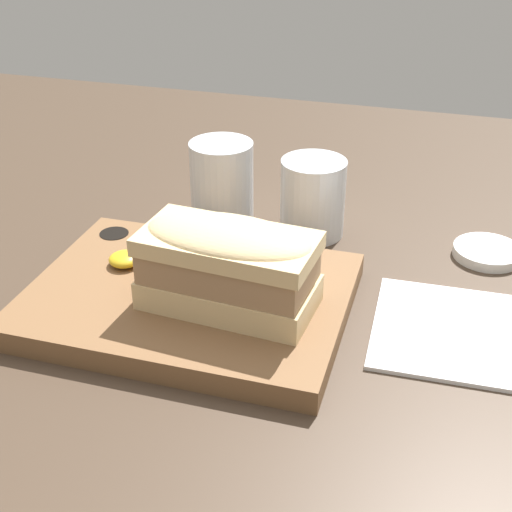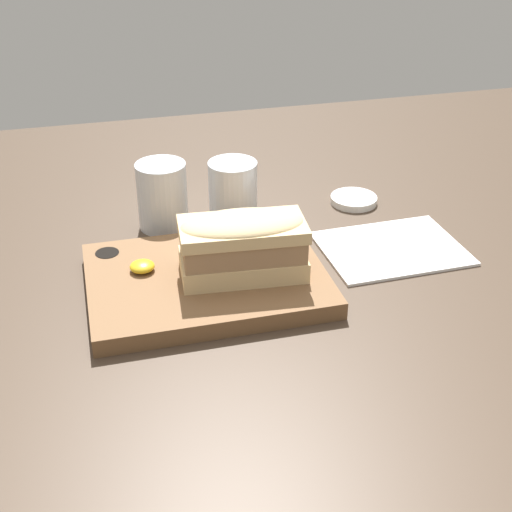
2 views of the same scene
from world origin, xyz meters
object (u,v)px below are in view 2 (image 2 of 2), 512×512
Objects in this scene: condiment_dish at (354,200)px; wine_glass at (233,193)px; napkin at (391,247)px; sandwich at (243,243)px; serving_board at (206,280)px; water_glass at (165,200)px.

wine_glass is at bearing 179.86° from condiment_dish.
wine_glass is 23.57cm from napkin.
sandwich is at bearing -99.39° from wine_glass.
serving_board is 17.70cm from water_glass.
sandwich reaches higher than napkin.
water_glass reaches higher than napkin.
sandwich is 29.44cm from condiment_dish.
water_glass reaches higher than serving_board.
condiment_dish is at bearing 88.73° from napkin.
water_glass is (-6.70, 18.66, -2.24)cm from sandwich.
serving_board is 1.51× the size of napkin.
sandwich is 1.62× the size of water_glass.
sandwich reaches higher than water_glass.
sandwich is 22.74cm from napkin.
wine_glass is 1.21× the size of condiment_dish.
sandwich is at bearing -138.85° from condiment_dish.
sandwich is (4.36, -1.38, 5.25)cm from serving_board.
serving_board is 25.98cm from napkin.
serving_board is at bearing -145.97° from condiment_dish.
water_glass is at bearing -179.33° from condiment_dish.
wine_glass is 18.88cm from condiment_dish.
sandwich is 2.20× the size of condiment_dish.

